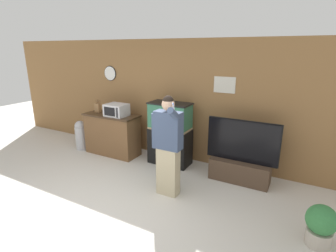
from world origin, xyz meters
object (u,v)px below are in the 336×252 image
at_px(knife_block, 98,108).
at_px(person_standing, 168,145).
at_px(potted_plant, 321,225).
at_px(tv_on_stand, 240,164).
at_px(microwave, 117,110).
at_px(aquarium_on_stand, 170,134).
at_px(trash_bin, 81,135).
at_px(counter_island, 112,134).

distance_m(knife_block, person_standing, 2.63).
height_order(person_standing, potted_plant, person_standing).
xyz_separation_m(knife_block, tv_on_stand, (3.39, 0.06, -0.72)).
distance_m(microwave, person_standing, 2.02).
bearing_deg(tv_on_stand, knife_block, -179.00).
bearing_deg(potted_plant, aquarium_on_stand, 155.61).
distance_m(potted_plant, trash_bin, 5.24).
bearing_deg(microwave, potted_plant, -14.79).
height_order(microwave, tv_on_stand, microwave).
bearing_deg(microwave, person_standing, -26.76).
bearing_deg(trash_bin, potted_plant, -10.65).
height_order(counter_island, aquarium_on_stand, aquarium_on_stand).
distance_m(counter_island, trash_bin, 0.90).
bearing_deg(potted_plant, person_standing, 175.78).
distance_m(counter_island, microwave, 0.64).
xyz_separation_m(aquarium_on_stand, potted_plant, (2.83, -1.28, -0.37)).
relative_size(counter_island, aquarium_on_stand, 0.98).
bearing_deg(person_standing, aquarium_on_stand, 116.63).
xyz_separation_m(microwave, tv_on_stand, (2.76, 0.13, -0.74)).
distance_m(microwave, trash_bin, 1.30).
bearing_deg(microwave, knife_block, 173.26).
bearing_deg(aquarium_on_stand, tv_on_stand, -2.80).
xyz_separation_m(tv_on_stand, person_standing, (-0.96, -1.04, 0.54)).
bearing_deg(knife_block, aquarium_on_stand, 4.09).
xyz_separation_m(microwave, aquarium_on_stand, (1.24, 0.21, -0.42)).
xyz_separation_m(aquarium_on_stand, tv_on_stand, (1.52, -0.07, -0.32)).
relative_size(person_standing, potted_plant, 3.05).
xyz_separation_m(microwave, potted_plant, (4.07, -1.07, -0.79)).
distance_m(aquarium_on_stand, trash_bin, 2.36).
distance_m(counter_island, person_standing, 2.25).
distance_m(aquarium_on_stand, potted_plant, 3.13).
bearing_deg(counter_island, person_standing, -25.32).
bearing_deg(counter_island, microwave, -11.12).
height_order(microwave, person_standing, person_standing).
relative_size(counter_island, person_standing, 0.77).
distance_m(counter_island, tv_on_stand, 2.97).
xyz_separation_m(microwave, trash_bin, (-1.08, -0.11, -0.72)).
distance_m(knife_block, potted_plant, 4.90).
bearing_deg(person_standing, microwave, 153.24).
bearing_deg(trash_bin, tv_on_stand, 3.57).
bearing_deg(aquarium_on_stand, potted_plant, -24.39).
relative_size(knife_block, person_standing, 0.18).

